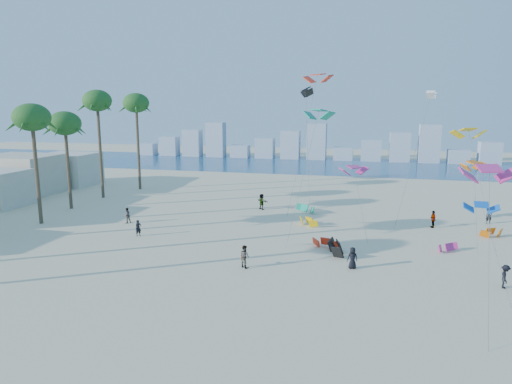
# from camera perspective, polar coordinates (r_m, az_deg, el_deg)

# --- Properties ---
(ground) EXTENTS (220.00, 220.00, 0.00)m
(ground) POSITION_cam_1_polar(r_m,az_deg,el_deg) (29.90, -13.41, -13.93)
(ground) COLOR beige
(ground) RESTS_ON ground
(ocean) EXTENTS (220.00, 220.00, 0.00)m
(ocean) POSITION_cam_1_polar(r_m,az_deg,el_deg) (97.65, 6.15, 3.47)
(ocean) COLOR navy
(ocean) RESTS_ON ground
(kitesurfer_near) EXTENTS (0.66, 0.69, 1.58)m
(kitesurfer_near) POSITION_cam_1_polar(r_m,az_deg,el_deg) (45.09, -14.64, -4.43)
(kitesurfer_near) COLOR black
(kitesurfer_near) RESTS_ON ground
(kitesurfer_mid) EXTENTS (1.09, 1.04, 1.78)m
(kitesurfer_mid) POSITION_cam_1_polar(r_m,az_deg,el_deg) (35.38, -1.47, -8.12)
(kitesurfer_mid) COLOR gray
(kitesurfer_mid) RESTS_ON ground
(kitesurfers_far) EXTENTS (38.44, 20.91, 1.91)m
(kitesurfers_far) POSITION_cam_1_polar(r_m,az_deg,el_deg) (45.65, 8.37, -3.88)
(kitesurfers_far) COLOR black
(kitesurfers_far) RESTS_ON ground
(grounded_kites) EXTENTS (21.61, 17.59, 1.06)m
(grounded_kites) POSITION_cam_1_polar(r_m,az_deg,el_deg) (44.58, 12.28, -4.95)
(grounded_kites) COLOR red
(grounded_kites) RESTS_ON ground
(flying_kites) EXTENTS (19.48, 31.32, 16.56)m
(flying_kites) POSITION_cam_1_polar(r_m,az_deg,el_deg) (44.63, 14.94, 8.94)
(flying_kites) COLOR #CA2D84
(flying_kites) RESTS_ON ground
(palm_row) EXTENTS (5.66, 44.80, 15.16)m
(palm_row) POSITION_cam_1_polar(r_m,az_deg,el_deg) (52.59, -26.74, 8.77)
(palm_row) COLOR brown
(palm_row) RESTS_ON ground
(distant_skyline) EXTENTS (85.00, 3.00, 8.40)m
(distant_skyline) POSITION_cam_1_polar(r_m,az_deg,el_deg) (107.33, 6.28, 5.79)
(distant_skyline) COLOR #9EADBF
(distant_skyline) RESTS_ON ground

